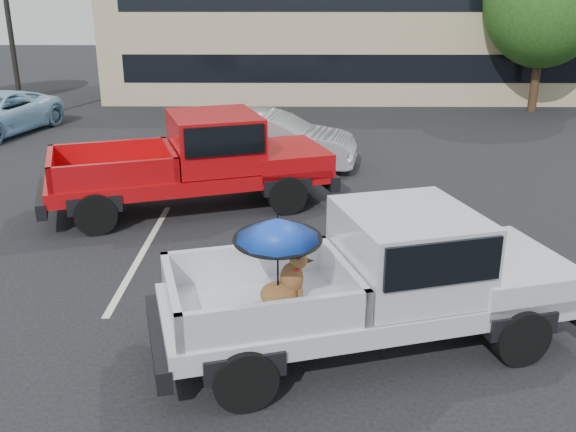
{
  "coord_description": "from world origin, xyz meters",
  "views": [
    {
      "loc": [
        -0.24,
        -8.83,
        4.62
      ],
      "look_at": [
        -0.32,
        0.37,
        1.3
      ],
      "focal_mm": 40.0,
      "sensor_mm": 36.0,
      "label": 1
    }
  ],
  "objects": [
    {
      "name": "ground",
      "position": [
        0.0,
        0.0,
        0.0
      ],
      "size": [
        90.0,
        90.0,
        0.0
      ],
      "primitive_type": "plane",
      "color": "black",
      "rests_on": "ground"
    },
    {
      "name": "stripe_left",
      "position": [
        -3.0,
        2.0,
        0.0
      ],
      "size": [
        0.12,
        5.0,
        0.01
      ],
      "primitive_type": "cube",
      "color": "silver",
      "rests_on": "ground"
    },
    {
      "name": "stripe_right",
      "position": [
        3.0,
        2.0,
        0.0
      ],
      "size": [
        0.12,
        5.0,
        0.01
      ],
      "primitive_type": "cube",
      "color": "silver",
      "rests_on": "ground"
    },
    {
      "name": "motel_building",
      "position": [
        2.0,
        20.99,
        3.21
      ],
      "size": [
        20.4,
        8.4,
        6.3
      ],
      "color": "tan",
      "rests_on": "ground"
    },
    {
      "name": "silver_pickup",
      "position": [
        1.05,
        -1.11,
        1.05
      ],
      "size": [
        6.01,
        3.42,
        2.06
      ],
      "rotation": [
        0.0,
        0.0,
        0.27
      ],
      "color": "black",
      "rests_on": "ground"
    },
    {
      "name": "red_pickup",
      "position": [
        -2.1,
        4.63,
        1.12
      ],
      "size": [
        6.56,
        3.98,
        2.04
      ],
      "rotation": [
        0.0,
        0.0,
        0.32
      ],
      "color": "black",
      "rests_on": "ground"
    },
    {
      "name": "silver_sedan",
      "position": [
        -0.83,
        7.86,
        0.74
      ],
      "size": [
        4.69,
        2.29,
        1.48
      ],
      "primitive_type": "imported",
      "rotation": [
        0.0,
        0.0,
        1.41
      ],
      "color": "#A8A9AF",
      "rests_on": "ground"
    }
  ]
}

